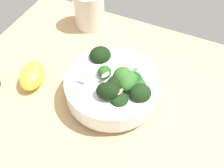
% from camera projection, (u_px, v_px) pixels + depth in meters
% --- Properties ---
extents(ground_plane, '(0.59, 0.59, 0.04)m').
position_uv_depth(ground_plane, '(89.00, 115.00, 0.55)').
color(ground_plane, tan).
extents(bowl_of_broccoli, '(0.18, 0.18, 0.09)m').
position_uv_depth(bowl_of_broccoli, '(114.00, 85.00, 0.52)').
color(bowl_of_broccoli, white).
rests_on(bowl_of_broccoli, ground_plane).
extents(lemon_wedge, '(0.09, 0.07, 0.04)m').
position_uv_depth(lemon_wedge, '(32.00, 75.00, 0.56)').
color(lemon_wedge, yellow).
rests_on(lemon_wedge, ground_plane).
extents(bottle_short, '(0.07, 0.07, 0.11)m').
position_uv_depth(bottle_short, '(89.00, 6.00, 0.66)').
color(bottle_short, beige).
rests_on(bottle_short, ground_plane).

